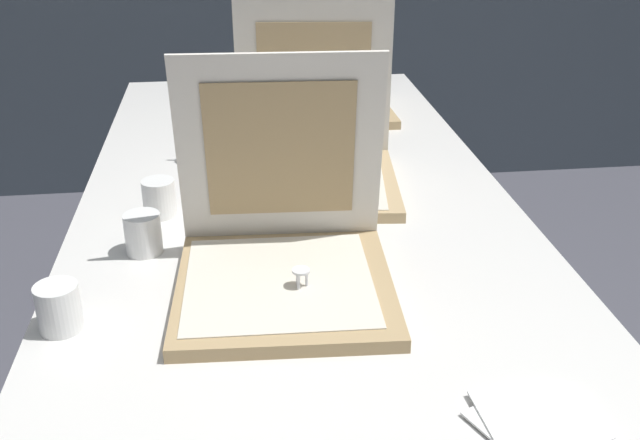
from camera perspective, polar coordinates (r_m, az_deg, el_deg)
table at (r=1.45m, az=-1.51°, el=-1.31°), size 0.87×2.03×0.74m
pizza_box_front at (r=1.17m, az=-2.85°, el=-2.73°), size 0.36×0.36×0.36m
pizza_box_middle at (r=1.56m, az=-0.48°, el=4.76°), size 0.37×0.38×0.36m
pizza_box_back at (r=2.07m, az=0.23°, el=10.12°), size 0.35×0.43×0.35m
cup_white_near_center at (r=1.31m, az=-13.56°, el=-1.02°), size 0.06×0.06×0.07m
cup_white_near_left at (r=1.14m, az=-19.61°, el=-6.42°), size 0.06×0.06×0.07m
cup_white_mid at (r=1.45m, az=-12.36°, el=1.68°), size 0.06×0.06×0.07m
cup_white_far at (r=1.70m, az=-9.16°, el=5.70°), size 0.06×0.06×0.07m
napkin_pile at (r=0.96m, az=16.83°, el=-14.85°), size 0.18×0.17×0.01m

